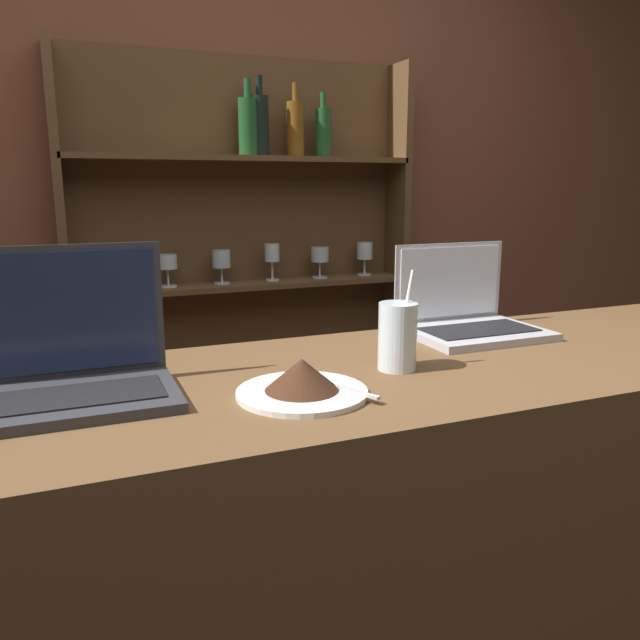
{
  "coord_description": "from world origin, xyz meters",
  "views": [
    {
      "loc": [
        -0.56,
        -0.75,
        1.4
      ],
      "look_at": [
        -0.12,
        0.33,
        1.15
      ],
      "focal_mm": 35.0,
      "sensor_mm": 36.0,
      "label": 1
    }
  ],
  "objects_px": {
    "laptop_near": "(70,365)",
    "cake_plate": "(302,381)",
    "laptop_far": "(467,315)",
    "water_glass": "(398,336)"
  },
  "relations": [
    {
      "from": "laptop_far",
      "to": "cake_plate",
      "type": "relative_size",
      "value": 1.37
    },
    {
      "from": "laptop_near",
      "to": "water_glass",
      "type": "distance_m",
      "value": 0.59
    },
    {
      "from": "laptop_far",
      "to": "cake_plate",
      "type": "height_order",
      "value": "laptop_far"
    },
    {
      "from": "laptop_far",
      "to": "cake_plate",
      "type": "xyz_separation_m",
      "value": [
        -0.53,
        -0.28,
        -0.02
      ]
    },
    {
      "from": "cake_plate",
      "to": "water_glass",
      "type": "height_order",
      "value": "water_glass"
    },
    {
      "from": "cake_plate",
      "to": "water_glass",
      "type": "bearing_deg",
      "value": 18.44
    },
    {
      "from": "laptop_near",
      "to": "water_glass",
      "type": "height_order",
      "value": "laptop_near"
    },
    {
      "from": "laptop_far",
      "to": "cake_plate",
      "type": "bearing_deg",
      "value": -152.35
    },
    {
      "from": "laptop_near",
      "to": "cake_plate",
      "type": "distance_m",
      "value": 0.39
    },
    {
      "from": "laptop_near",
      "to": "water_glass",
      "type": "xyz_separation_m",
      "value": [
        0.59,
        -0.06,
        0.01
      ]
    }
  ]
}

